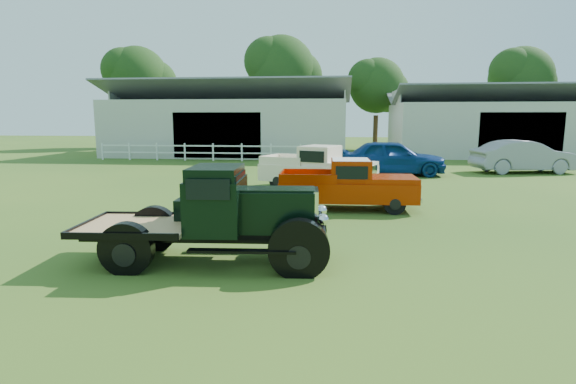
# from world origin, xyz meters

# --- Properties ---
(ground) EXTENTS (120.00, 120.00, 0.00)m
(ground) POSITION_xyz_m (0.00, 0.00, 0.00)
(ground) COLOR #31531C
(shed_left) EXTENTS (18.80, 10.20, 5.60)m
(shed_left) POSITION_xyz_m (-7.00, 26.00, 2.80)
(shed_left) COLOR #AFAEA5
(shed_left) RESTS_ON ground
(shed_right) EXTENTS (16.80, 9.20, 5.20)m
(shed_right) POSITION_xyz_m (14.00, 27.00, 2.60)
(shed_right) COLOR #AFAEA5
(shed_right) RESTS_ON ground
(fence_rail) EXTENTS (14.20, 0.16, 1.20)m
(fence_rail) POSITION_xyz_m (-8.00, 20.00, 0.60)
(fence_rail) COLOR white
(fence_rail) RESTS_ON ground
(tree_a) EXTENTS (6.30, 6.30, 10.50)m
(tree_a) POSITION_xyz_m (-18.00, 33.00, 5.25)
(tree_a) COLOR #173514
(tree_a) RESTS_ON ground
(tree_b) EXTENTS (6.90, 6.90, 11.50)m
(tree_b) POSITION_xyz_m (-4.00, 34.00, 5.75)
(tree_b) COLOR #173514
(tree_b) RESTS_ON ground
(tree_c) EXTENTS (5.40, 5.40, 9.00)m
(tree_c) POSITION_xyz_m (5.00, 33.00, 4.50)
(tree_c) COLOR #173514
(tree_c) RESTS_ON ground
(tree_d) EXTENTS (6.00, 6.00, 10.00)m
(tree_d) POSITION_xyz_m (18.00, 34.00, 5.00)
(tree_d) COLOR #173514
(tree_d) RESTS_ON ground
(vintage_flatbed) EXTENTS (5.09, 2.29, 1.97)m
(vintage_flatbed) POSITION_xyz_m (-1.06, -1.37, 0.99)
(vintage_flatbed) COLOR black
(vintage_flatbed) RESTS_ON ground
(red_pickup) EXTENTS (4.54, 1.84, 1.64)m
(red_pickup) POSITION_xyz_m (1.78, 4.34, 0.82)
(red_pickup) COLOR #A42303
(red_pickup) RESTS_ON ground
(white_pickup) EXTENTS (5.16, 3.48, 1.77)m
(white_pickup) POSITION_xyz_m (0.66, 8.23, 0.88)
(white_pickup) COLOR #F6E3C5
(white_pickup) RESTS_ON ground
(misc_car_blue) EXTENTS (5.34, 2.19, 1.81)m
(misc_car_blue) POSITION_xyz_m (4.27, 13.48, 0.91)
(misc_car_blue) COLOR navy
(misc_car_blue) RESTS_ON ground
(misc_car_grey) EXTENTS (5.49, 2.68, 1.73)m
(misc_car_grey) POSITION_xyz_m (11.38, 15.18, 0.87)
(misc_car_grey) COLOR gray
(misc_car_grey) RESTS_ON ground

